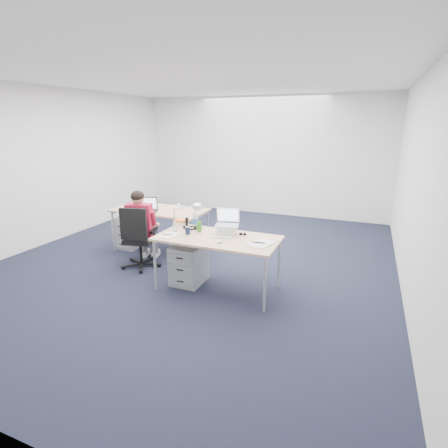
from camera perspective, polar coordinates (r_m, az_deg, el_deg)
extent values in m
plane|color=black|center=(5.75, -4.34, -5.99)|extent=(7.00, 7.00, 0.00)
cube|color=silver|center=(8.63, 6.12, 10.95)|extent=(6.00, 0.02, 2.80)
cube|color=silver|center=(7.25, -26.57, 8.43)|extent=(0.02, 7.00, 2.80)
cube|color=silver|center=(4.84, 29.06, 5.11)|extent=(0.02, 7.00, 2.80)
cube|color=white|center=(5.37, -5.02, 22.93)|extent=(6.00, 7.00, 0.01)
cube|color=tan|center=(4.55, -1.08, -2.35)|extent=(1.60, 0.80, 0.03)
cylinder|color=#B7BABC|center=(4.73, -11.20, -6.65)|extent=(0.04, 0.04, 0.70)
cylinder|color=#B7BABC|center=(4.15, 6.67, -9.80)|extent=(0.04, 0.04, 0.70)
cylinder|color=#B7BABC|center=(5.28, -7.03, -4.01)|extent=(0.04, 0.04, 0.70)
cylinder|color=#B7BABC|center=(4.77, 9.00, -6.35)|extent=(0.04, 0.04, 0.70)
cube|color=tan|center=(6.14, -10.41, 2.26)|extent=(1.60, 0.80, 0.03)
cylinder|color=#B7BABC|center=(6.40, -17.60, -1.06)|extent=(0.04, 0.04, 0.70)
cylinder|color=#B7BABC|center=(5.59, -5.65, -2.84)|extent=(0.04, 0.04, 0.70)
cylinder|color=#B7BABC|center=(6.93, -13.94, 0.49)|extent=(0.04, 0.04, 0.70)
cylinder|color=#B7BABC|center=(6.18, -2.62, -0.91)|extent=(0.04, 0.04, 0.70)
cylinder|color=black|center=(5.59, -13.42, -4.42)|extent=(0.04, 0.04, 0.38)
cube|color=black|center=(5.53, -13.55, -2.48)|extent=(0.51, 0.51, 0.07)
cube|color=black|center=(5.25, -14.59, -0.04)|extent=(0.40, 0.15, 0.48)
cube|color=#A61731|center=(5.45, -13.64, 0.54)|extent=(0.42, 0.30, 0.51)
sphere|color=tan|center=(5.36, -13.89, 4.19)|extent=(0.20, 0.20, 0.20)
cube|color=#A1A4A7|center=(4.92, -5.70, -6.46)|extent=(0.40, 0.50, 0.55)
cube|color=#A1A4A7|center=(6.53, -15.06, -1.22)|extent=(0.40, 0.50, 0.55)
cube|color=white|center=(4.54, -0.21, -2.12)|extent=(0.27, 0.14, 0.01)
ellipsoid|color=white|center=(4.33, -0.70, -2.90)|extent=(0.08, 0.10, 0.03)
cylinder|color=#131E3B|center=(4.68, -5.95, -1.03)|extent=(0.09, 0.09, 0.11)
cylinder|color=silver|center=(4.95, -4.67, 0.78)|extent=(0.10, 0.10, 0.25)
cube|color=silver|center=(5.10, -7.07, 0.24)|extent=(0.23, 0.21, 0.09)
cube|color=black|center=(5.03, -6.10, 0.33)|extent=(0.04, 0.02, 0.13)
cube|color=#FFE793|center=(4.66, -8.98, -1.85)|extent=(0.23, 0.30, 0.01)
cube|color=#FFE793|center=(4.31, 5.96, -3.21)|extent=(0.31, 0.38, 0.01)
cylinder|color=white|center=(6.11, -7.43, 2.87)|extent=(0.07, 0.07, 0.09)
cube|color=white|center=(6.37, -12.85, 2.79)|extent=(0.24, 0.31, 0.01)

